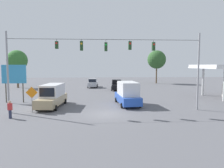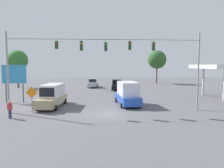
{
  "view_description": "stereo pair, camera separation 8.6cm",
  "coord_description": "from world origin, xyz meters",
  "px_view_note": "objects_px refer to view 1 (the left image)",
  "views": [
    {
      "loc": [
        1.1,
        22.73,
        5.17
      ],
      "look_at": [
        -1.16,
        -8.14,
        2.51
      ],
      "focal_mm": 35.0,
      "sensor_mm": 36.0,
      "label": 1
    },
    {
      "loc": [
        1.02,
        22.74,
        5.17
      ],
      "look_at": [
        -1.16,
        -8.14,
        2.51
      ],
      "focal_mm": 35.0,
      "sensor_mm": 36.0,
      "label": 2
    }
  ],
  "objects_px": {
    "pickup_truck_black_oncoming_deep": "(117,85)",
    "pedestrian": "(10,109)",
    "traffic_cone_second": "(51,101)",
    "traffic_cone_third": "(56,97)",
    "pickup_truck_silver_withflow_deep": "(93,83)",
    "tree_horizon_left": "(17,60)",
    "roadside_billboard": "(14,76)",
    "work_zone_sign": "(32,94)",
    "overhead_signal_span": "(106,60)",
    "box_truck_tan_parked_shoulder": "(52,96)",
    "box_truck_blue_crossing_near": "(128,94)",
    "traffic_cone_fourth": "(59,95)",
    "tree_horizon_right": "(157,60)",
    "traffic_cone_nearest": "(45,105)"
  },
  "relations": [
    {
      "from": "pickup_truck_silver_withflow_deep",
      "to": "work_zone_sign",
      "type": "xyz_separation_m",
      "value": [
        6.24,
        26.78,
        1.01
      ]
    },
    {
      "from": "traffic_cone_nearest",
      "to": "work_zone_sign",
      "type": "height_order",
      "value": "work_zone_sign"
    },
    {
      "from": "work_zone_sign",
      "to": "tree_horizon_left",
      "type": "bearing_deg",
      "value": -68.15
    },
    {
      "from": "box_truck_blue_crossing_near",
      "to": "traffic_cone_third",
      "type": "height_order",
      "value": "box_truck_blue_crossing_near"
    },
    {
      "from": "pickup_truck_silver_withflow_deep",
      "to": "tree_horizon_left",
      "type": "relative_size",
      "value": 0.62
    },
    {
      "from": "roadside_billboard",
      "to": "traffic_cone_fourth",
      "type": "bearing_deg",
      "value": -136.87
    },
    {
      "from": "box_truck_blue_crossing_near",
      "to": "pickup_truck_black_oncoming_deep",
      "type": "height_order",
      "value": "box_truck_blue_crossing_near"
    },
    {
      "from": "work_zone_sign",
      "to": "overhead_signal_span",
      "type": "bearing_deg",
      "value": -179.54
    },
    {
      "from": "traffic_cone_third",
      "to": "work_zone_sign",
      "type": "height_order",
      "value": "work_zone_sign"
    },
    {
      "from": "traffic_cone_third",
      "to": "pedestrian",
      "type": "bearing_deg",
      "value": 78.0
    },
    {
      "from": "pedestrian",
      "to": "tree_horizon_right",
      "type": "relative_size",
      "value": 0.19
    },
    {
      "from": "box_truck_blue_crossing_near",
      "to": "pedestrian",
      "type": "distance_m",
      "value": 14.01
    },
    {
      "from": "traffic_cone_second",
      "to": "traffic_cone_third",
      "type": "distance_m",
      "value": 3.03
    },
    {
      "from": "overhead_signal_span",
      "to": "box_truck_tan_parked_shoulder",
      "type": "bearing_deg",
      "value": -26.12
    },
    {
      "from": "pickup_truck_silver_withflow_deep",
      "to": "tree_horizon_right",
      "type": "distance_m",
      "value": 21.27
    },
    {
      "from": "pickup_truck_silver_withflow_deep",
      "to": "traffic_cone_fourth",
      "type": "bearing_deg",
      "value": 70.74
    },
    {
      "from": "traffic_cone_second",
      "to": "pedestrian",
      "type": "relative_size",
      "value": 0.42
    },
    {
      "from": "overhead_signal_span",
      "to": "traffic_cone_fourth",
      "type": "xyz_separation_m",
      "value": [
        7.23,
        -11.53,
        -5.35
      ]
    },
    {
      "from": "box_truck_tan_parked_shoulder",
      "to": "pedestrian",
      "type": "bearing_deg",
      "value": 63.78
    },
    {
      "from": "pickup_truck_black_oncoming_deep",
      "to": "pedestrian",
      "type": "distance_m",
      "value": 26.91
    },
    {
      "from": "work_zone_sign",
      "to": "pickup_truck_black_oncoming_deep",
      "type": "bearing_deg",
      "value": -118.13
    },
    {
      "from": "roadside_billboard",
      "to": "work_zone_sign",
      "type": "distance_m",
      "value": 8.14
    },
    {
      "from": "traffic_cone_fourth",
      "to": "roadside_billboard",
      "type": "xyz_separation_m",
      "value": [
        5.19,
        4.87,
        3.27
      ]
    },
    {
      "from": "traffic_cone_third",
      "to": "tree_horizon_right",
      "type": "distance_m",
      "value": 36.95
    },
    {
      "from": "box_truck_blue_crossing_near",
      "to": "traffic_cone_second",
      "type": "distance_m",
      "value": 10.46
    },
    {
      "from": "work_zone_sign",
      "to": "traffic_cone_nearest",
      "type": "bearing_deg",
      "value": -106.35
    },
    {
      "from": "roadside_billboard",
      "to": "tree_horizon_left",
      "type": "height_order",
      "value": "tree_horizon_left"
    },
    {
      "from": "box_truck_blue_crossing_near",
      "to": "traffic_cone_fourth",
      "type": "distance_m",
      "value": 12.87
    },
    {
      "from": "pickup_truck_silver_withflow_deep",
      "to": "work_zone_sign",
      "type": "bearing_deg",
      "value": 76.89
    },
    {
      "from": "box_truck_blue_crossing_near",
      "to": "box_truck_tan_parked_shoulder",
      "type": "height_order",
      "value": "box_truck_blue_crossing_near"
    },
    {
      "from": "pickup_truck_black_oncoming_deep",
      "to": "work_zone_sign",
      "type": "relative_size",
      "value": 1.89
    },
    {
      "from": "traffic_cone_third",
      "to": "pickup_truck_silver_withflow_deep",
      "type": "bearing_deg",
      "value": -106.02
    },
    {
      "from": "tree_horizon_right",
      "to": "traffic_cone_fourth",
      "type": "bearing_deg",
      "value": 47.25
    },
    {
      "from": "roadside_billboard",
      "to": "pedestrian",
      "type": "distance_m",
      "value": 10.15
    },
    {
      "from": "pickup_truck_silver_withflow_deep",
      "to": "overhead_signal_span",
      "type": "bearing_deg",
      "value": 94.12
    },
    {
      "from": "overhead_signal_span",
      "to": "box_truck_tan_parked_shoulder",
      "type": "distance_m",
      "value": 8.55
    },
    {
      "from": "pickup_truck_silver_withflow_deep",
      "to": "roadside_billboard",
      "type": "height_order",
      "value": "roadside_billboard"
    },
    {
      "from": "overhead_signal_span",
      "to": "box_truck_blue_crossing_near",
      "type": "bearing_deg",
      "value": -128.32
    },
    {
      "from": "pickup_truck_silver_withflow_deep",
      "to": "box_truck_tan_parked_shoulder",
      "type": "bearing_deg",
      "value": 78.7
    },
    {
      "from": "traffic_cone_fourth",
      "to": "pedestrian",
      "type": "height_order",
      "value": "pedestrian"
    },
    {
      "from": "traffic_cone_nearest",
      "to": "traffic_cone_second",
      "type": "relative_size",
      "value": 1.0
    },
    {
      "from": "traffic_cone_fourth",
      "to": "work_zone_sign",
      "type": "relative_size",
      "value": 0.26
    },
    {
      "from": "pickup_truck_silver_withflow_deep",
      "to": "tree_horizon_left",
      "type": "bearing_deg",
      "value": -2.19
    },
    {
      "from": "box_truck_tan_parked_shoulder",
      "to": "work_zone_sign",
      "type": "bearing_deg",
      "value": 64.92
    },
    {
      "from": "traffic_cone_second",
      "to": "pedestrian",
      "type": "height_order",
      "value": "pedestrian"
    },
    {
      "from": "box_truck_blue_crossing_near",
      "to": "tree_horizon_right",
      "type": "relative_size",
      "value": 0.74
    },
    {
      "from": "work_zone_sign",
      "to": "pedestrian",
      "type": "relative_size",
      "value": 1.62
    },
    {
      "from": "pickup_truck_black_oncoming_deep",
      "to": "box_truck_tan_parked_shoulder",
      "type": "height_order",
      "value": "box_truck_tan_parked_shoulder"
    },
    {
      "from": "box_truck_tan_parked_shoulder",
      "to": "work_zone_sign",
      "type": "relative_size",
      "value": 2.58
    },
    {
      "from": "traffic_cone_second",
      "to": "traffic_cone_third",
      "type": "relative_size",
      "value": 1.0
    }
  ]
}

